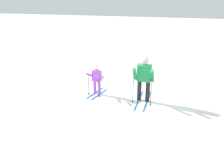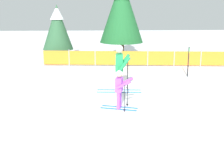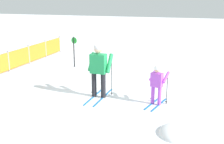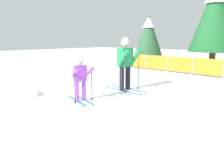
{
  "view_description": "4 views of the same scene",
  "coord_description": "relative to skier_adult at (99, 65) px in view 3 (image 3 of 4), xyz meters",
  "views": [
    {
      "loc": [
        7.34,
        0.52,
        3.86
      ],
      "look_at": [
        -0.52,
        -1.38,
        0.9
      ],
      "focal_mm": 35.0,
      "sensor_mm": 36.0,
      "label": 1
    },
    {
      "loc": [
        -0.94,
        -10.28,
        3.08
      ],
      "look_at": [
        -0.44,
        -1.02,
        0.97
      ],
      "focal_mm": 45.0,
      "sensor_mm": 36.0,
      "label": 2
    },
    {
      "loc": [
        -8.26,
        -2.69,
        3.29
      ],
      "look_at": [
        -0.55,
        -0.64,
        1.01
      ],
      "focal_mm": 45.0,
      "sensor_mm": 36.0,
      "label": 3
    },
    {
      "loc": [
        4.32,
        -5.86,
        1.7
      ],
      "look_at": [
        -0.1,
        -0.77,
        0.7
      ],
      "focal_mm": 35.0,
      "sensor_mm": 36.0,
      "label": 4
    }
  ],
  "objects": [
    {
      "name": "trail_marker",
      "position": [
        3.33,
        2.21,
        -0.2
      ],
      "size": [
        0.08,
        0.28,
        1.37
      ],
      "color": "black",
      "rests_on": "ground_plane"
    },
    {
      "name": "skier_child",
      "position": [
        -0.15,
        -1.86,
        -0.33
      ],
      "size": [
        1.18,
        0.65,
        1.23
      ],
      "rotation": [
        0.0,
        0.0,
        -0.29
      ],
      "color": "#1966B2",
      "rests_on": "ground_plane"
    },
    {
      "name": "skier_adult",
      "position": [
        0.0,
        0.0,
        0.0
      ],
      "size": [
        1.7,
        0.77,
        1.77
      ],
      "rotation": [
        0.0,
        0.0,
        -0.08
      ],
      "color": "#1966B2",
      "rests_on": "ground_plane"
    },
    {
      "name": "snow_mound",
      "position": [
        -1.89,
        -2.55,
        -1.05
      ],
      "size": [
        0.99,
        0.84,
        0.4
      ],
      "primitive_type": "ellipsoid",
      "color": "white",
      "rests_on": "ground_plane"
    },
    {
      "name": "ground_plane",
      "position": [
        0.1,
        0.08,
        -1.05
      ],
      "size": [
        60.0,
        60.0,
        0.0
      ],
      "primitive_type": "plane",
      "color": "white"
    }
  ]
}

